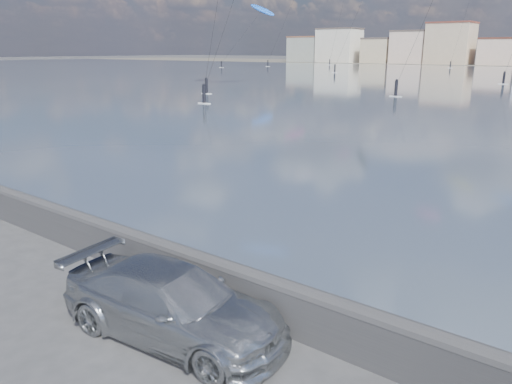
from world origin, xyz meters
TOP-DOWN VIEW (x-y plane):
  - ground at (0.00, 0.00)m, footprint 700.00×700.00m
  - seawall at (0.00, 2.70)m, footprint 400.00×0.36m
  - car_silver at (1.13, 1.28)m, footprint 4.82×2.37m
  - kitesurfer_17 at (-89.93, 124.46)m, footprint 10.57×17.38m

SIDE VIEW (x-z plane):
  - ground at x=0.00m, z-range 0.00..0.00m
  - seawall at x=0.00m, z-range 0.04..1.12m
  - car_silver at x=1.13m, z-range 0.00..1.35m
  - kitesurfer_17 at x=-89.93m, z-range 6.95..26.40m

